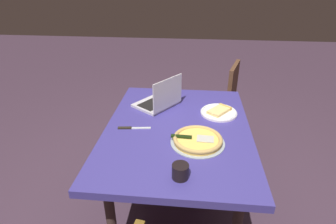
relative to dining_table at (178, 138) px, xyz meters
The scene contains 8 objects.
ground_plane 0.68m from the dining_table, ahead, with size 12.00×12.00×0.00m, color #3D2B3A.
dining_table is the anchor object (origin of this frame).
laptop 0.35m from the dining_table, 28.07° to the left, with size 0.38×0.37×0.24m.
pizza_plate 0.36m from the dining_table, 52.42° to the right, with size 0.25×0.25×0.04m.
pizza_tray 0.24m from the dining_table, 143.02° to the right, with size 0.32×0.32×0.04m.
table_knife 0.31m from the dining_table, 99.02° to the left, with size 0.04×0.21×0.01m.
drink_cup 0.49m from the dining_table, behind, with size 0.08×0.08×0.08m.
chair_near 1.04m from the dining_table, 20.57° to the right, with size 0.49×0.49×0.90m.
Camera 1 is at (-1.50, -0.08, 1.67)m, focal length 28.98 mm.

